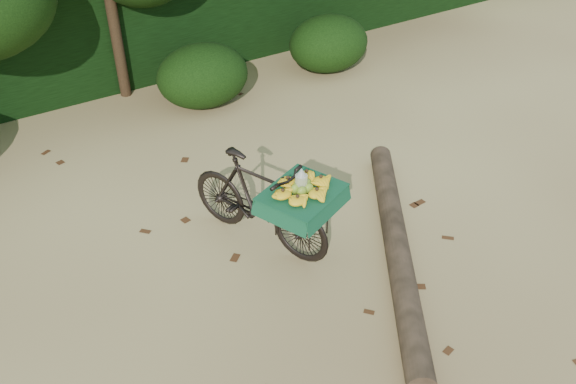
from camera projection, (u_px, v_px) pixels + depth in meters
ground at (256, 296)px, 6.55m from camera, size 80.00×80.00×0.00m
vendor_bicycle at (260, 201)px, 6.94m from camera, size 1.36×2.02×1.17m
fallen_log at (397, 245)px, 7.02m from camera, size 2.41×3.38×0.28m
hedge_backdrop at (69, 31)px, 10.33m from camera, size 26.00×1.80×1.80m
bush_clumps at (145, 93)px, 9.44m from camera, size 8.80×1.70×0.90m
leaf_litter at (228, 261)px, 6.99m from camera, size 7.00×7.30×0.01m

